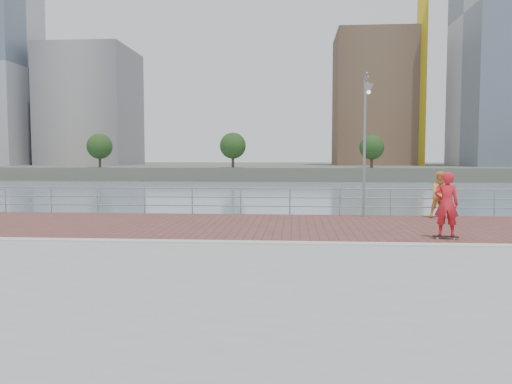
# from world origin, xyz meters

# --- Properties ---
(water) EXTENTS (400.00, 400.00, 0.00)m
(water) POSITION_xyz_m (0.00, 0.00, -2.00)
(water) COLOR slate
(water) RESTS_ON ground
(seawall) EXTENTS (40.00, 24.00, 2.00)m
(seawall) POSITION_xyz_m (0.00, -5.00, -1.00)
(seawall) COLOR gray
(seawall) RESTS_ON ground
(brick_lane) EXTENTS (40.00, 6.80, 0.02)m
(brick_lane) POSITION_xyz_m (0.00, 3.60, 0.01)
(brick_lane) COLOR brown
(brick_lane) RESTS_ON seawall
(curb) EXTENTS (40.00, 0.40, 0.06)m
(curb) POSITION_xyz_m (0.00, 0.00, 0.03)
(curb) COLOR #B7B5AD
(curb) RESTS_ON seawall
(concrete_lane) EXTENTS (40.00, 16.80, 0.02)m
(concrete_lane) POSITION_xyz_m (0.00, -8.60, 0.01)
(concrete_lane) COLOR #9E9E9B
(concrete_lane) RESTS_ON seawall
(far_shore) EXTENTS (320.00, 95.00, 2.50)m
(far_shore) POSITION_xyz_m (0.00, 122.50, -0.75)
(far_shore) COLOR #4C5142
(far_shore) RESTS_ON ground
(guardrail) EXTENTS (39.06, 0.06, 1.13)m
(guardrail) POSITION_xyz_m (0.00, 7.00, 0.69)
(guardrail) COLOR #8C9EA8
(guardrail) RESTS_ON brick_lane
(street_lamp) EXTENTS (0.39, 1.15, 5.41)m
(street_lamp) POSITION_xyz_m (3.98, 6.10, 3.85)
(street_lamp) COLOR gray
(street_lamp) RESTS_ON brick_lane
(skateboard) EXTENTS (0.73, 0.30, 0.08)m
(skateboard) POSITION_xyz_m (5.61, 1.14, 0.08)
(skateboard) COLOR black
(skateboard) RESTS_ON brick_lane
(skateboarder) EXTENTS (0.75, 0.56, 1.87)m
(skateboarder) POSITION_xyz_m (5.61, 1.14, 1.04)
(skateboarder) COLOR red
(skateboarder) RESTS_ON skateboard
(bystander) EXTENTS (0.96, 0.78, 1.82)m
(bystander) POSITION_xyz_m (6.95, 6.33, 0.93)
(bystander) COLOR #F1A146
(bystander) RESTS_ON brick_lane
(tower_crane) EXTENTS (47.00, 2.00, 50.70)m
(tower_crane) POSITION_xyz_m (27.36, 104.00, 33.50)
(tower_crane) COLOR gold
(tower_crane) RESTS_ON far_shore
(skyline) EXTENTS (233.00, 41.00, 70.36)m
(skyline) POSITION_xyz_m (30.91, 104.25, 26.35)
(skyline) COLOR #ADA38E
(skyline) RESTS_ON far_shore
(shoreline_trees) EXTENTS (109.94, 5.01, 6.68)m
(shoreline_trees) POSITION_xyz_m (-10.60, 77.00, 4.47)
(shoreline_trees) COLOR #473323
(shoreline_trees) RESTS_ON far_shore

